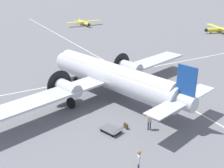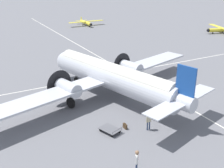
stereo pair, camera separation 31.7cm
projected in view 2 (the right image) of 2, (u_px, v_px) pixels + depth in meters
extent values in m
plane|color=slate|center=(112.00, 98.00, 30.47)|extent=(300.00, 300.00, 0.00)
cube|color=silver|center=(154.00, 88.00, 32.97)|extent=(120.00, 0.16, 0.01)
cube|color=silver|center=(88.00, 79.00, 35.78)|extent=(0.16, 120.00, 0.01)
cylinder|color=silver|center=(112.00, 78.00, 29.59)|extent=(16.33, 6.84, 2.52)
cylinder|color=silver|center=(112.00, 71.00, 29.33)|extent=(15.36, 5.89, 1.77)
sphere|color=silver|center=(67.00, 61.00, 35.00)|extent=(2.40, 2.40, 2.40)
cylinder|color=silver|center=(178.00, 100.00, 24.13)|extent=(3.43, 2.20, 1.39)
cube|color=#194799|center=(186.00, 83.00, 23.07)|extent=(1.75, 0.62, 2.90)
cube|color=silver|center=(182.00, 100.00, 23.82)|extent=(3.88, 8.78, 0.10)
cube|color=silver|center=(104.00, 78.00, 30.50)|extent=(9.84, 26.80, 0.20)
cylinder|color=silver|center=(68.00, 88.00, 27.70)|extent=(3.05, 2.09, 1.39)
cylinder|color=black|center=(59.00, 84.00, 28.72)|extent=(0.83, 2.81, 2.91)
sphere|color=black|center=(59.00, 84.00, 28.81)|extent=(0.49, 0.49, 0.49)
cylinder|color=silver|center=(131.00, 67.00, 33.65)|extent=(3.05, 2.09, 1.39)
cylinder|color=black|center=(122.00, 65.00, 34.67)|extent=(0.83, 2.81, 2.91)
sphere|color=black|center=(121.00, 64.00, 34.76)|extent=(0.49, 0.49, 0.49)
cylinder|color=#4C4C51|center=(70.00, 98.00, 27.90)|extent=(0.18, 0.18, 0.96)
cylinder|color=black|center=(71.00, 103.00, 28.08)|extent=(1.14, 0.59, 1.10)
cylinder|color=#4C4C51|center=(133.00, 76.00, 33.86)|extent=(0.18, 0.18, 0.96)
cylinder|color=black|center=(132.00, 80.00, 34.03)|extent=(1.14, 0.59, 1.10)
cylinder|color=#4C4C51|center=(76.00, 77.00, 34.40)|extent=(0.14, 0.14, 0.88)
cylinder|color=black|center=(76.00, 80.00, 34.57)|extent=(0.72, 0.36, 0.70)
cylinder|color=navy|center=(137.00, 166.00, 19.22)|extent=(0.12, 0.12, 0.82)
cylinder|color=navy|center=(136.00, 168.00, 19.00)|extent=(0.12, 0.12, 0.82)
cube|color=white|center=(137.00, 158.00, 18.84)|extent=(0.43, 0.39, 0.62)
sphere|color=#8C6647|center=(137.00, 152.00, 18.67)|extent=(0.27, 0.27, 0.27)
cylinder|color=white|center=(137.00, 156.00, 19.08)|extent=(0.10, 0.10, 0.59)
cylinder|color=white|center=(137.00, 161.00, 18.63)|extent=(0.10, 0.10, 0.59)
cube|color=maroon|center=(138.00, 157.00, 18.80)|extent=(0.05, 0.04, 0.40)
cylinder|color=navy|center=(149.00, 125.00, 24.29)|extent=(0.11, 0.11, 0.79)
cylinder|color=navy|center=(147.00, 126.00, 24.18)|extent=(0.11, 0.11, 0.79)
cube|color=beige|center=(149.00, 119.00, 23.98)|extent=(0.20, 0.39, 0.59)
sphere|color=tan|center=(149.00, 114.00, 23.82)|extent=(0.26, 0.26, 0.26)
cylinder|color=beige|center=(151.00, 118.00, 24.10)|extent=(0.09, 0.09, 0.56)
cylinder|color=beige|center=(147.00, 120.00, 23.87)|extent=(0.09, 0.09, 0.56)
cube|color=#47331E|center=(125.00, 126.00, 24.49)|extent=(0.52, 0.17, 0.44)
cube|color=#312315|center=(125.00, 124.00, 24.40)|extent=(0.19, 0.12, 0.02)
cube|color=#56565B|center=(110.00, 129.00, 23.91)|extent=(2.02, 1.69, 0.04)
cube|color=#56565B|center=(117.00, 130.00, 23.30)|extent=(0.43, 1.14, 0.04)
cylinder|color=#56565B|center=(113.00, 134.00, 22.96)|extent=(0.04, 0.04, 0.22)
cylinder|color=#56565B|center=(122.00, 128.00, 23.73)|extent=(0.04, 0.04, 0.22)
cylinder|color=black|center=(100.00, 130.00, 24.06)|extent=(0.28, 0.15, 0.28)
cylinder|color=black|center=(108.00, 126.00, 24.71)|extent=(0.28, 0.15, 0.28)
cylinder|color=black|center=(112.00, 136.00, 23.24)|extent=(0.28, 0.15, 0.28)
cylinder|color=black|center=(119.00, 131.00, 23.89)|extent=(0.28, 0.15, 0.28)
cylinder|color=yellow|center=(86.00, 23.00, 70.96)|extent=(6.10, 0.76, 0.75)
sphere|color=black|center=(91.00, 25.00, 68.36)|extent=(0.67, 0.67, 0.67)
cube|color=yellow|center=(86.00, 22.00, 70.56)|extent=(0.97, 9.15, 0.08)
cube|color=yellow|center=(81.00, 19.00, 73.18)|extent=(0.54, 0.06, 0.97)
cube|color=yellow|center=(81.00, 21.00, 73.36)|extent=(0.48, 2.98, 0.04)
cylinder|color=black|center=(89.00, 26.00, 69.41)|extent=(0.28, 0.08, 0.28)
cylinder|color=#4C4C51|center=(89.00, 26.00, 69.37)|extent=(0.06, 0.06, 0.21)
cylinder|color=black|center=(88.00, 25.00, 71.75)|extent=(0.28, 0.08, 0.28)
cylinder|color=#4C4C51|center=(88.00, 24.00, 71.72)|extent=(0.06, 0.06, 0.21)
cylinder|color=black|center=(83.00, 25.00, 71.16)|extent=(0.28, 0.08, 0.28)
cylinder|color=#4C4C51|center=(83.00, 25.00, 71.12)|extent=(0.06, 0.06, 0.21)
cylinder|color=yellow|center=(223.00, 30.00, 62.06)|extent=(2.98, 6.84, 0.85)
sphere|color=black|center=(208.00, 30.00, 61.48)|extent=(0.76, 0.76, 0.76)
cube|color=yellow|center=(222.00, 28.00, 61.86)|extent=(10.20, 4.29, 0.08)
cylinder|color=black|center=(213.00, 33.00, 61.90)|extent=(0.16, 0.29, 0.28)
cylinder|color=#4C4C51|center=(213.00, 33.00, 61.86)|extent=(0.06, 0.06, 0.21)
cylinder|color=black|center=(223.00, 32.00, 63.06)|extent=(0.16, 0.29, 0.28)
cylinder|color=#4C4C51|center=(223.00, 31.00, 63.02)|extent=(0.06, 0.06, 0.21)
cube|color=orange|center=(156.00, 104.00, 28.97)|extent=(0.37, 0.37, 0.03)
cone|color=orange|center=(156.00, 102.00, 28.89)|extent=(0.31, 0.31, 0.49)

